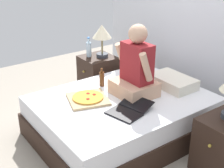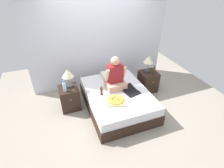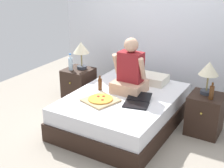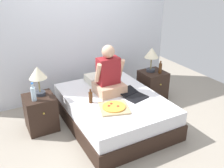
{
  "view_description": "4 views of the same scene",
  "coord_description": "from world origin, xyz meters",
  "views": [
    {
      "loc": [
        2.37,
        -1.85,
        1.98
      ],
      "look_at": [
        -0.02,
        -0.12,
        0.65
      ],
      "focal_mm": 50.0,
      "sensor_mm": 36.0,
      "label": 1
    },
    {
      "loc": [
        -1.27,
        -3.04,
        2.79
      ],
      "look_at": [
        -0.13,
        -0.0,
        0.69
      ],
      "focal_mm": 28.0,
      "sensor_mm": 36.0,
      "label": 2
    },
    {
      "loc": [
        1.88,
        -3.51,
        2.21
      ],
      "look_at": [
        -0.07,
        -0.2,
        0.69
      ],
      "focal_mm": 50.0,
      "sensor_mm": 36.0,
      "label": 3
    },
    {
      "loc": [
        -1.66,
        -3.03,
        2.24
      ],
      "look_at": [
        -0.05,
        -0.06,
        0.72
      ],
      "focal_mm": 40.0,
      "sensor_mm": 36.0,
      "label": 4
    }
  ],
  "objects": [
    {
      "name": "ground_plane",
      "position": [
        0.0,
        0.0,
        0.0
      ],
      "size": [
        5.75,
        5.75,
        0.0
      ],
      "primitive_type": "plane",
      "color": "#9E9384"
    },
    {
      "name": "wall_back",
      "position": [
        0.0,
        1.29,
        1.25
      ],
      "size": [
        3.75,
        0.12,
        2.5
      ],
      "primitive_type": "cube",
      "color": "silver",
      "rests_on": "ground"
    },
    {
      "name": "bed",
      "position": [
        0.0,
        0.0,
        0.23
      ],
      "size": [
        1.4,
        1.86,
        0.46
      ],
      "color": "black",
      "rests_on": "ground"
    },
    {
      "name": "nightstand_left",
      "position": [
        -1.06,
        0.38,
        0.28
      ],
      "size": [
        0.44,
        0.47,
        0.55
      ],
      "color": "black",
      "rests_on": "ground"
    },
    {
      "name": "lamp_on_left_nightstand",
      "position": [
        -1.02,
        0.43,
        0.88
      ],
      "size": [
        0.26,
        0.26,
        0.45
      ],
      "color": "#333842",
      "rests_on": "nightstand_left"
    },
    {
      "name": "water_bottle",
      "position": [
        -1.14,
        0.29,
        0.66
      ],
      "size": [
        0.07,
        0.07,
        0.28
      ],
      "color": "silver",
      "rests_on": "nightstand_left"
    },
    {
      "name": "nightstand_right",
      "position": [
        1.06,
        0.38,
        0.28
      ],
      "size": [
        0.44,
        0.47,
        0.55
      ],
      "color": "black",
      "rests_on": "ground"
    },
    {
      "name": "lamp_on_right_nightstand",
      "position": [
        1.03,
        0.43,
        0.88
      ],
      "size": [
        0.26,
        0.26,
        0.45
      ],
      "color": "#333842",
      "rests_on": "nightstand_right"
    },
    {
      "name": "beer_bottle",
      "position": [
        1.13,
        0.28,
        0.65
      ],
      "size": [
        0.06,
        0.06,
        0.23
      ],
      "color": "#512D14",
      "rests_on": "nightstand_right"
    },
    {
      "name": "pillow",
      "position": [
        0.11,
        0.65,
        0.52
      ],
      "size": [
        0.52,
        0.34,
        0.12
      ],
      "primitive_type": "cube",
      "color": "silver",
      "rests_on": "bed"
    },
    {
      "name": "person_seated",
      "position": [
        0.01,
        0.17,
        0.75
      ],
      "size": [
        0.47,
        0.4,
        0.78
      ],
      "color": "tan",
      "rests_on": "bed"
    },
    {
      "name": "laptop",
      "position": [
        0.28,
        -0.14,
        0.48
      ],
      "size": [
        0.4,
        0.48,
        0.07
      ],
      "color": "black",
      "rests_on": "bed"
    },
    {
      "name": "pizza_box",
      "position": [
        -0.17,
        -0.33,
        0.48
      ],
      "size": [
        0.5,
        0.5,
        0.04
      ],
      "color": "tan",
      "rests_on": "bed"
    },
    {
      "name": "beer_bottle_on_bed",
      "position": [
        -0.38,
        -0.01,
        0.56
      ],
      "size": [
        0.06,
        0.06,
        0.22
      ],
      "color": "#4C2811",
      "rests_on": "bed"
    }
  ]
}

